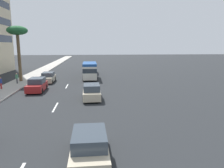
# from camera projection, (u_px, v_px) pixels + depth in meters

# --- Properties ---
(ground_plane) EXTENTS (198.00, 198.00, 0.00)m
(ground_plane) POSITION_uv_depth(u_px,v_px,m) (70.00, 81.00, 34.86)
(ground_plane) COLOR #26282B
(sidewalk_right) EXTENTS (162.00, 3.42, 0.15)m
(sidewalk_right) POSITION_uv_depth(u_px,v_px,m) (21.00, 82.00, 34.07)
(sidewalk_right) COLOR #B2ADA3
(sidewalk_right) RESTS_ON ground_plane
(lane_stripe_mid) EXTENTS (3.20, 0.16, 0.01)m
(lane_stripe_mid) POSITION_uv_depth(u_px,v_px,m) (55.00, 107.00, 20.29)
(lane_stripe_mid) COLOR silver
(lane_stripe_mid) RESTS_ON ground_plane
(lane_stripe_far) EXTENTS (3.20, 0.16, 0.01)m
(lane_stripe_far) POSITION_uv_depth(u_px,v_px,m) (67.00, 86.00, 30.68)
(lane_stripe_far) COLOR silver
(lane_stripe_far) RESTS_ON ground_plane
(car_lead) EXTENTS (4.37, 1.88, 1.58)m
(car_lead) POSITION_uv_depth(u_px,v_px,m) (48.00, 78.00, 33.82)
(car_lead) COLOR beige
(car_lead) RESTS_ON ground_plane
(car_second) EXTENTS (4.46, 1.93, 1.65)m
(car_second) POSITION_uv_depth(u_px,v_px,m) (92.00, 92.00, 23.31)
(car_second) COLOR beige
(car_second) RESTS_ON ground_plane
(car_fourth) EXTENTS (4.43, 1.89, 1.60)m
(car_fourth) POSITION_uv_depth(u_px,v_px,m) (90.00, 146.00, 10.82)
(car_fourth) COLOR beige
(car_fourth) RESTS_ON ground_plane
(minibus_fifth) EXTENTS (6.37, 2.44, 2.84)m
(minibus_fifth) POSITION_uv_depth(u_px,v_px,m) (90.00, 70.00, 37.08)
(minibus_fifth) COLOR silver
(minibus_fifth) RESTS_ON ground_plane
(car_sixth) EXTENTS (4.45, 1.96, 1.71)m
(car_sixth) POSITION_uv_depth(u_px,v_px,m) (37.00, 85.00, 27.19)
(car_sixth) COLOR #A51E1E
(car_sixth) RESTS_ON ground_plane
(van_seventh) EXTENTS (5.40, 2.22, 2.29)m
(van_seventh) POSITION_uv_depth(u_px,v_px,m) (90.00, 67.00, 44.81)
(van_seventh) COLOR silver
(van_seventh) RESTS_ON ground_plane
(pedestrian_mid_block) EXTENTS (0.30, 0.36, 1.56)m
(pedestrian_mid_block) POSITION_uv_depth(u_px,v_px,m) (17.00, 78.00, 31.97)
(pedestrian_mid_block) COLOR #333338
(pedestrian_mid_block) RESTS_ON sidewalk_right
(pedestrian_by_tree) EXTENTS (0.34, 0.38, 1.57)m
(pedestrian_by_tree) POSITION_uv_depth(u_px,v_px,m) (1.00, 83.00, 27.88)
(pedestrian_by_tree) COLOR red
(pedestrian_by_tree) RESTS_ON sidewalk_right
(palm_tree) EXTENTS (3.13, 3.13, 8.65)m
(palm_tree) POSITION_uv_depth(u_px,v_px,m) (17.00, 33.00, 33.00)
(palm_tree) COLOR brown
(palm_tree) RESTS_ON sidewalk_right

